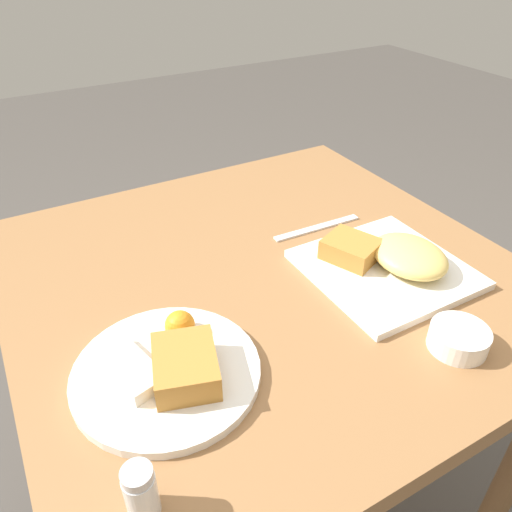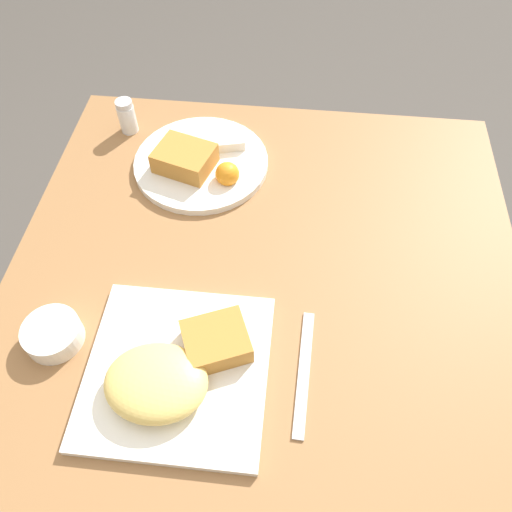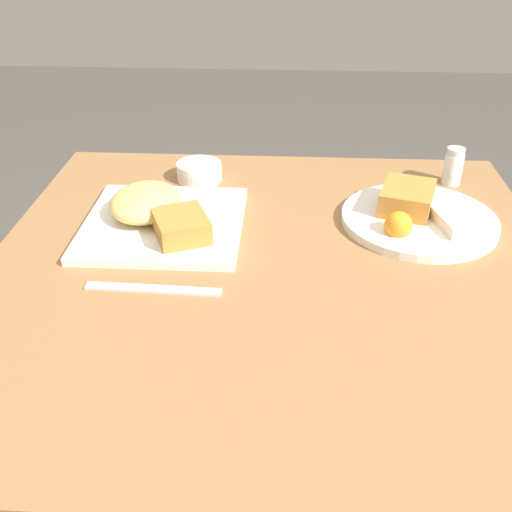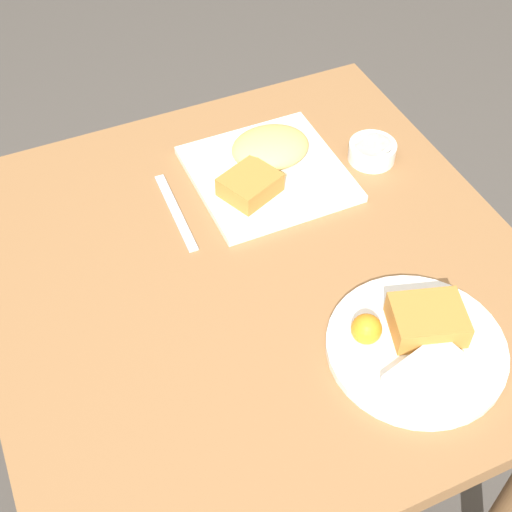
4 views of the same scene
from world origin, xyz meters
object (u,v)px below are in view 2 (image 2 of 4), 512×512
at_px(butter_knife, 304,372).
at_px(sauce_ramekin, 53,334).
at_px(plate_square_near, 175,371).
at_px(salt_shaker, 127,118).
at_px(plate_oval_far, 200,161).

bearing_deg(butter_knife, sauce_ramekin, 89.88).
relative_size(plate_square_near, sauce_ramekin, 3.01).
distance_m(plate_square_near, butter_knife, 0.18).
relative_size(sauce_ramekin, salt_shaker, 1.21).
xyz_separation_m(plate_oval_far, salt_shaker, (-0.16, 0.09, 0.01)).
height_order(plate_oval_far, salt_shaker, salt_shaker).
bearing_deg(plate_square_near, salt_shaker, 111.20).
relative_size(plate_square_near, salt_shaker, 3.64).
height_order(plate_square_near, plate_oval_far, plate_square_near).
bearing_deg(plate_square_near, sauce_ramekin, 168.30).
xyz_separation_m(sauce_ramekin, salt_shaker, (-0.01, 0.47, 0.01)).
xyz_separation_m(plate_square_near, sauce_ramekin, (-0.19, 0.04, -0.00)).
bearing_deg(butter_knife, plate_square_near, 100.11).
distance_m(plate_square_near, salt_shaker, 0.55).
distance_m(sauce_ramekin, salt_shaker, 0.47).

